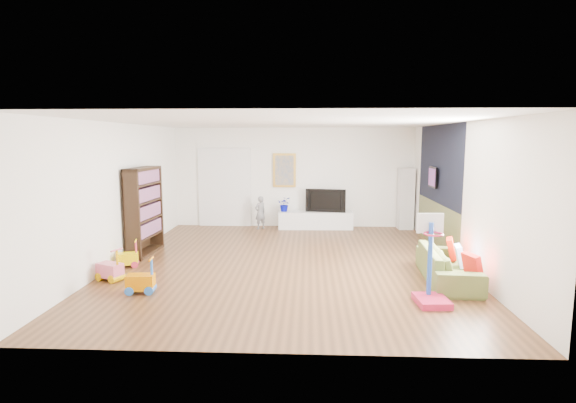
{
  "coord_description": "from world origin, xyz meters",
  "views": [
    {
      "loc": [
        0.41,
        -8.49,
        2.38
      ],
      "look_at": [
        0.0,
        0.4,
        1.15
      ],
      "focal_mm": 28.0,
      "sensor_mm": 36.0,
      "label": 1
    }
  ],
  "objects_px": {
    "media_console": "(315,220)",
    "sofa": "(448,265)",
    "bookshelf": "(144,211)",
    "basketball_hoop": "(434,260)"
  },
  "relations": [
    {
      "from": "media_console",
      "to": "sofa",
      "type": "bearing_deg",
      "value": -65.49
    },
    {
      "from": "basketball_hoop",
      "to": "bookshelf",
      "type": "bearing_deg",
      "value": 148.53
    },
    {
      "from": "media_console",
      "to": "basketball_hoop",
      "type": "xyz_separation_m",
      "value": [
        1.61,
        -5.55,
        0.43
      ]
    },
    {
      "from": "bookshelf",
      "to": "media_console",
      "type": "bearing_deg",
      "value": 41.21
    },
    {
      "from": "bookshelf",
      "to": "basketball_hoop",
      "type": "xyz_separation_m",
      "value": [
        5.22,
        -2.7,
        -0.25
      ]
    },
    {
      "from": "media_console",
      "to": "sofa",
      "type": "height_order",
      "value": "sofa"
    },
    {
      "from": "bookshelf",
      "to": "basketball_hoop",
      "type": "distance_m",
      "value": 5.88
    },
    {
      "from": "media_console",
      "to": "bookshelf",
      "type": "height_order",
      "value": "bookshelf"
    },
    {
      "from": "sofa",
      "to": "basketball_hoop",
      "type": "bearing_deg",
      "value": 157.21
    },
    {
      "from": "media_console",
      "to": "sofa",
      "type": "xyz_separation_m",
      "value": [
        2.17,
        -4.44,
        0.05
      ]
    }
  ]
}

